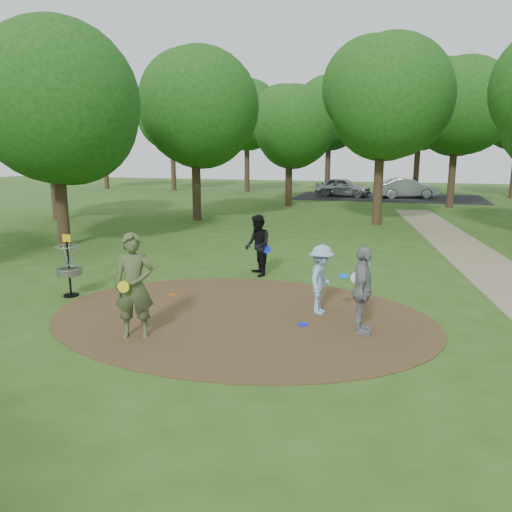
# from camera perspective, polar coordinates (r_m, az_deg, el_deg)

# --- Properties ---
(ground) EXTENTS (100.00, 100.00, 0.00)m
(ground) POSITION_cam_1_polar(r_m,az_deg,el_deg) (10.85, -1.82, -6.95)
(ground) COLOR #2D5119
(ground) RESTS_ON ground
(dirt_clearing) EXTENTS (8.40, 8.40, 0.02)m
(dirt_clearing) POSITION_cam_1_polar(r_m,az_deg,el_deg) (10.85, -1.82, -6.90)
(dirt_clearing) COLOR #47301C
(dirt_clearing) RESTS_ON ground
(parking_lot) EXTENTS (14.00, 8.00, 0.01)m
(parking_lot) POSITION_cam_1_polar(r_m,az_deg,el_deg) (39.91, 14.83, 6.50)
(parking_lot) COLOR black
(parking_lot) RESTS_ON ground
(player_observer_with_disc) EXTENTS (0.86, 0.71, 2.03)m
(player_observer_with_disc) POSITION_cam_1_polar(r_m,az_deg,el_deg) (9.67, -13.76, -3.37)
(player_observer_with_disc) COLOR #4B5732
(player_observer_with_disc) RESTS_ON ground
(player_throwing_with_disc) EXTENTS (0.91, 1.03, 1.53)m
(player_throwing_with_disc) POSITION_cam_1_polar(r_m,az_deg,el_deg) (10.95, 7.48, -2.69)
(player_throwing_with_disc) COLOR #94BDDD
(player_throwing_with_disc) RESTS_ON ground
(player_walking_with_disc) EXTENTS (1.01, 1.07, 1.76)m
(player_walking_with_disc) POSITION_cam_1_polar(r_m,az_deg,el_deg) (14.17, 0.19, 1.22)
(player_walking_with_disc) COLOR black
(player_walking_with_disc) RESTS_ON ground
(player_waiting_with_disc) EXTENTS (0.47, 1.02, 1.73)m
(player_waiting_with_disc) POSITION_cam_1_polar(r_m,az_deg,el_deg) (9.88, 12.07, -3.87)
(player_waiting_with_disc) COLOR gray
(player_waiting_with_disc) RESTS_ON ground
(disc_ground_blue) EXTENTS (0.22, 0.22, 0.02)m
(disc_ground_blue) POSITION_cam_1_polar(r_m,az_deg,el_deg) (10.34, 5.37, -7.80)
(disc_ground_blue) COLOR #0D1FEA
(disc_ground_blue) RESTS_ON dirt_clearing
(disc_ground_red) EXTENTS (0.22, 0.22, 0.02)m
(disc_ground_red) POSITION_cam_1_polar(r_m,az_deg,el_deg) (12.51, -9.44, -4.40)
(disc_ground_red) COLOR #D24615
(disc_ground_red) RESTS_ON dirt_clearing
(car_left) EXTENTS (4.52, 2.41, 1.46)m
(car_left) POSITION_cam_1_polar(r_m,az_deg,el_deg) (39.83, 9.96, 7.75)
(car_left) COLOR #929499
(car_left) RESTS_ON ground
(car_right) EXTENTS (4.78, 3.06, 1.49)m
(car_right) POSITION_cam_1_polar(r_m,az_deg,el_deg) (39.80, 16.81, 7.44)
(car_right) COLOR #B0B1B8
(car_right) RESTS_ON ground
(disc_golf_basket) EXTENTS (0.63, 0.63, 1.54)m
(disc_golf_basket) POSITION_cam_1_polar(r_m,az_deg,el_deg) (12.96, -20.65, -0.59)
(disc_golf_basket) COLOR black
(disc_golf_basket) RESTS_ON ground
(tree_ring) EXTENTS (37.28, 45.54, 8.88)m
(tree_ring) POSITION_cam_1_polar(r_m,az_deg,el_deg) (18.57, 9.44, 16.94)
(tree_ring) COLOR #332316
(tree_ring) RESTS_ON ground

